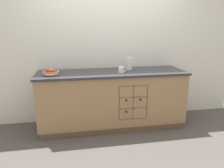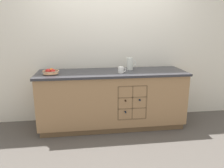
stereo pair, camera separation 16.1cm
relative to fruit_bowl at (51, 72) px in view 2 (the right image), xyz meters
The scene contains 6 objects.
ground_plane 1.31m from the fruit_bowl, ahead, with size 14.00×14.00×0.00m, color #4C4742.
back_wall 1.08m from the fruit_bowl, 26.96° to the left, with size 4.66×0.06×2.55m, color silver.
kitchen_island 1.04m from the fruit_bowl, ahead, with size 2.30×0.70×0.90m.
fruit_bowl is the anchor object (origin of this frame).
white_pitcher 1.24m from the fruit_bowl, ahead, with size 0.16×0.11×0.19m.
ceramic_mug 1.04m from the fruit_bowl, ahead, with size 0.12×0.08×0.09m.
Camera 2 is at (-0.45, -3.28, 1.56)m, focal length 35.00 mm.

